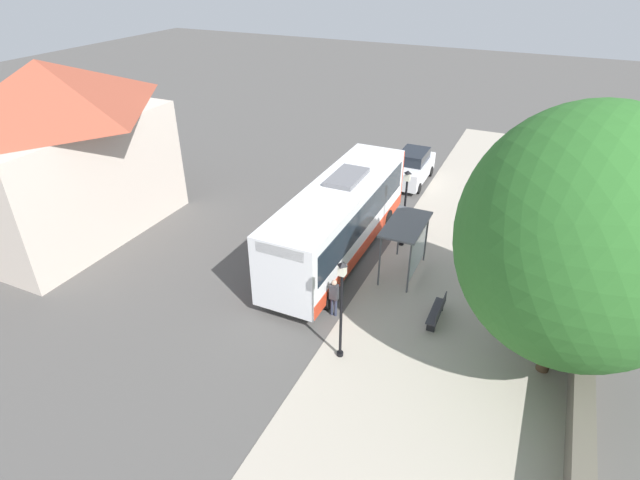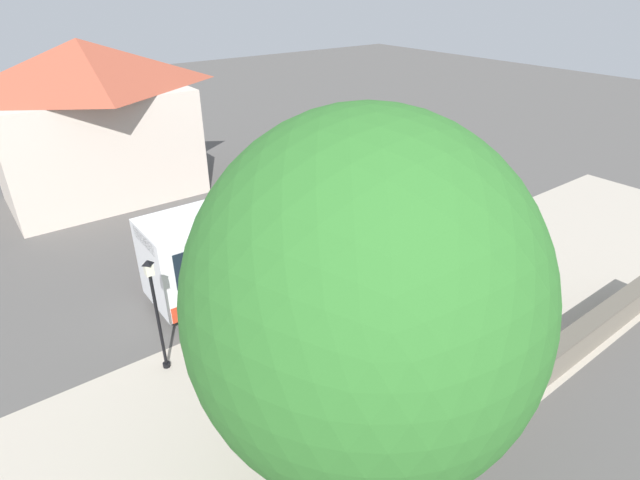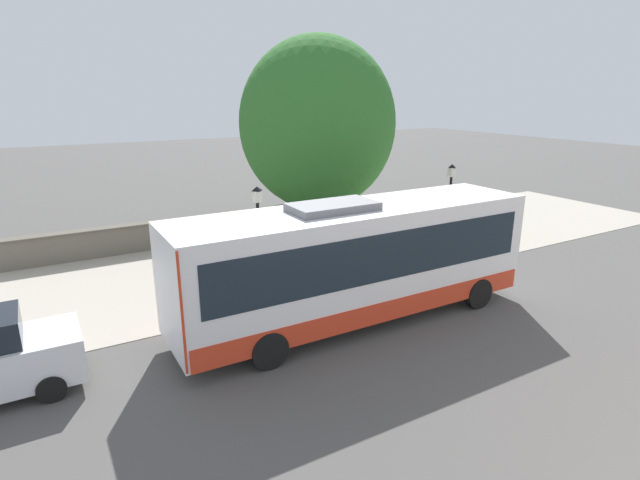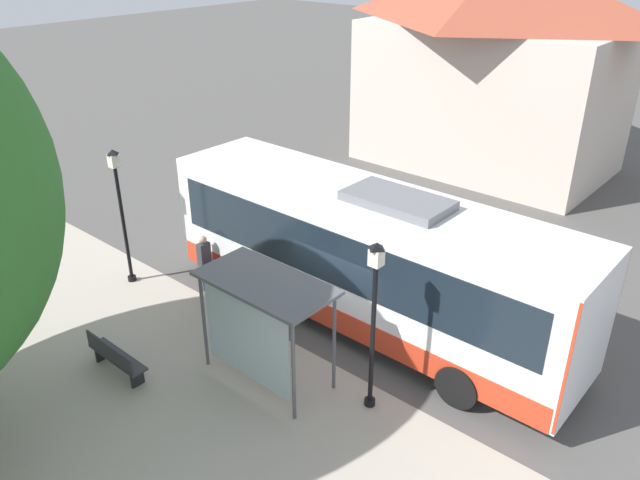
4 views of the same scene
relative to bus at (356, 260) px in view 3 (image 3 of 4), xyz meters
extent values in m
plane|color=#514F4C|center=(-1.95, -0.01, -1.95)|extent=(120.00, 120.00, 0.00)
cube|color=#ADA393|center=(-6.45, -0.01, -1.94)|extent=(9.00, 44.00, 0.02)
cube|color=#6B6356|center=(-10.50, -0.01, -1.36)|extent=(0.50, 20.00, 1.16)
cube|color=#5B5449|center=(-10.50, -0.01, -0.74)|extent=(0.60, 20.00, 0.08)
cube|color=white|center=(0.00, 0.02, 0.05)|extent=(2.64, 11.19, 3.10)
cube|color=black|center=(0.00, 0.02, 0.46)|extent=(2.68, 10.30, 1.36)
cube|color=red|center=(0.00, 0.02, -1.19)|extent=(2.68, 10.97, 0.62)
cube|color=red|center=(0.00, -5.55, 0.05)|extent=(2.68, 0.06, 2.97)
cube|color=black|center=(0.00, 5.57, 1.29)|extent=(1.98, 0.08, 0.43)
cube|color=slate|center=(0.00, -0.82, 1.71)|extent=(1.32, 2.46, 0.22)
cylinder|color=black|center=(-1.24, 3.94, -1.45)|extent=(0.30, 1.00, 1.00)
cylinder|color=black|center=(1.24, 3.94, -1.45)|extent=(0.30, 1.00, 1.00)
cylinder|color=black|center=(-1.24, -3.45, -1.45)|extent=(0.30, 1.00, 1.00)
cylinder|color=black|center=(1.24, -3.45, -1.45)|extent=(0.30, 1.00, 1.00)
cylinder|color=#515459|center=(-2.58, -1.11, -0.72)|extent=(0.08, 0.08, 2.45)
cylinder|color=#515459|center=(-2.58, 1.68, -0.72)|extent=(0.08, 0.08, 2.45)
cylinder|color=#515459|center=(-3.86, -1.11, -0.72)|extent=(0.08, 0.08, 2.45)
cylinder|color=#515459|center=(-3.86, 1.68, -0.72)|extent=(0.08, 0.08, 2.45)
cube|color=#515459|center=(-3.22, 0.28, 0.54)|extent=(1.58, 3.08, 0.08)
cube|color=silver|center=(-3.84, 0.28, -0.60)|extent=(0.03, 2.51, 1.96)
cylinder|color=#2D3347|center=(-1.72, 4.35, -1.54)|extent=(0.12, 0.12, 0.81)
cylinder|color=#2D3347|center=(-1.56, 4.35, -1.54)|extent=(0.12, 0.12, 0.81)
cube|color=#333338|center=(-1.64, 4.35, -0.81)|extent=(0.34, 0.22, 0.66)
sphere|color=tan|center=(-1.64, 4.35, -0.37)|extent=(0.22, 0.22, 0.22)
cube|color=#333338|center=(-5.39, 2.99, -1.50)|extent=(0.40, 1.80, 0.06)
cube|color=#333338|center=(-5.56, 2.99, -1.27)|extent=(0.04, 1.80, 0.40)
cube|color=black|center=(-5.39, 2.27, -1.72)|extent=(0.32, 0.06, 0.45)
cube|color=black|center=(-5.39, 3.71, -1.72)|extent=(0.32, 0.06, 0.45)
cylinder|color=black|center=(-2.77, 6.37, -1.87)|extent=(0.24, 0.24, 0.16)
cylinder|color=black|center=(-2.77, 6.37, -0.19)|extent=(0.10, 0.10, 3.52)
cube|color=silver|center=(-2.77, 6.37, 1.75)|extent=(0.24, 0.24, 0.35)
pyramid|color=black|center=(-2.77, 6.37, 1.99)|extent=(0.28, 0.28, 0.14)
cylinder|color=black|center=(-2.50, -2.05, -1.87)|extent=(0.24, 0.24, 0.16)
cylinder|color=black|center=(-2.50, -2.05, -0.22)|extent=(0.10, 0.10, 3.45)
cube|color=silver|center=(-2.50, -2.05, 1.68)|extent=(0.24, 0.24, 0.35)
pyramid|color=black|center=(-2.50, -2.05, 1.93)|extent=(0.28, 0.28, 0.14)
cylinder|color=brown|center=(-9.42, 4.05, -0.33)|extent=(0.42, 0.42, 3.23)
ellipsoid|color=#2D6B28|center=(-9.42, 4.05, 3.31)|extent=(7.38, 7.38, 8.12)
cylinder|color=black|center=(-1.64, -8.31, -1.63)|extent=(0.22, 0.64, 0.64)
cylinder|color=black|center=(0.08, -8.31, -1.63)|extent=(0.22, 0.64, 0.64)
camera|label=1|loc=(-7.74, 18.81, 10.72)|focal=28.00mm
camera|label=2|loc=(-15.65, 9.88, 9.27)|focal=28.00mm
camera|label=3|loc=(11.62, -7.96, 4.81)|focal=28.00mm
camera|label=4|loc=(-11.10, -8.05, 7.30)|focal=35.00mm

